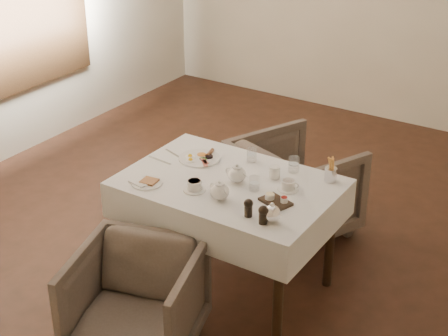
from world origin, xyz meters
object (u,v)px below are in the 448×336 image
object	(u,v)px
table	(229,198)
teapot_centre	(237,173)
armchair_near	(136,303)
breakfast_plate	(200,158)
armchair_far	(294,187)

from	to	relation	value
table	teapot_centre	xyz separation A→B (m)	(0.05, 0.02, 0.18)
armchair_near	breakfast_plate	xyz separation A→B (m)	(-0.21, 0.95, 0.45)
armchair_near	breakfast_plate	size ratio (longest dim) A/B	2.58
armchair_far	breakfast_plate	distance (m)	0.86
table	armchair_near	world-z (taller)	table
breakfast_plate	teapot_centre	size ratio (longest dim) A/B	1.75
armchair_near	breakfast_plate	world-z (taller)	breakfast_plate
armchair_far	teapot_centre	xyz separation A→B (m)	(0.01, -0.81, 0.46)
table	armchair_far	distance (m)	0.87
armchair_near	armchair_far	size ratio (longest dim) A/B	0.89
armchair_far	table	bearing A→B (deg)	111.24
table	teapot_centre	bearing A→B (deg)	18.64
teapot_centre	breakfast_plate	bearing A→B (deg)	161.02
table	armchair_near	distance (m)	0.86
table	breakfast_plate	world-z (taller)	breakfast_plate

